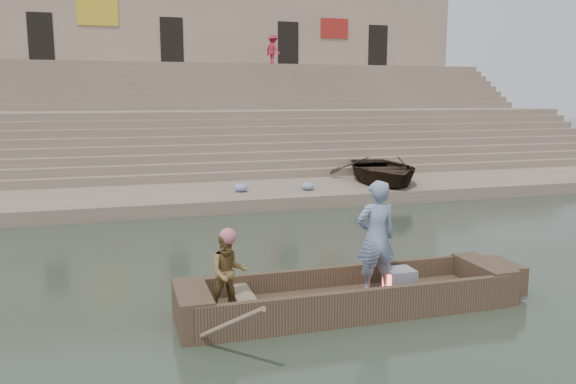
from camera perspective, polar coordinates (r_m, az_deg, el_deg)
name	(u,v)px	position (r m, az deg, el deg)	size (l,w,h in m)	color
ground	(389,265)	(12.12, 10.01, -7.20)	(120.00, 120.00, 0.00)	#263124
lower_landing	(282,193)	(19.37, -0.60, -0.12)	(32.00, 4.00, 0.40)	gray
mid_landing	(237,141)	(26.46, -5.12, 5.08)	(32.00, 3.00, 2.80)	gray
upper_landing	(212,111)	(33.28, -7.60, 8.03)	(32.00, 3.00, 5.20)	gray
ghat_steps	(230,130)	(28.09, -5.83, 6.15)	(32.00, 11.00, 5.20)	gray
building_wall	(201,61)	(37.28, -8.70, 12.78)	(32.00, 5.07, 11.20)	tan
main_rowboat	(349,304)	(9.58, 6.13, -11.03)	(5.00, 1.30, 0.22)	brown
rowboat_trim	(361,291)	(9.58, 7.32, -9.80)	(6.04, 2.63, 1.91)	brown
standing_man	(376,237)	(9.54, 8.78, -4.50)	(0.69, 0.46, 1.90)	navy
rowing_man	(229,272)	(8.75, -5.96, -8.00)	(0.60, 0.47, 1.24)	#2B822D
television	(399,281)	(9.84, 11.01, -8.68)	(0.46, 0.42, 0.40)	gray
beached_rowboat	(382,169)	(20.63, 9.41, 2.23)	(3.25, 4.55, 0.94)	#2D2116
pedestrian	(273,50)	(33.20, -1.51, 14.02)	(1.07, 0.61, 1.65)	#A41B32
cloth_bundles	(275,187)	(18.62, -1.35, 0.52)	(2.63, 0.72, 0.26)	#3F5999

